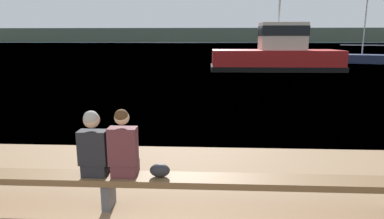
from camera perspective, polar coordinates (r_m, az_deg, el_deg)
The scene contains 8 objects.
water_surface at distance 127.42m, azimuth 2.53°, elevation 10.82°, with size 240.00×240.00×0.00m, color teal.
far_shoreline at distance 187.51m, azimuth 2.71°, elevation 12.28°, with size 600.00×12.00×7.28m, color #424738.
bench_main at distance 5.19m, azimuth -13.84°, elevation -11.42°, with size 8.77×0.41×0.49m.
person_left at distance 5.06m, azimuth -16.07°, elevation -5.88°, with size 0.40×0.39×0.96m.
person_right at distance 4.94m, azimuth -11.36°, elevation -6.15°, with size 0.40×0.38×0.99m.
shopping_bag at distance 4.95m, azimuth -5.38°, elevation -10.06°, with size 0.29×0.18×0.20m.
tugboat_red at distance 26.76m, azimuth 13.92°, elevation 8.73°, with size 9.66×3.76×6.95m.
moored_sailboat at distance 37.45m, azimuth 27.08°, elevation 7.57°, with size 9.26×5.68×9.39m.
Camera 1 is at (1.10, -1.54, 2.43)m, focal length 32.00 mm.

